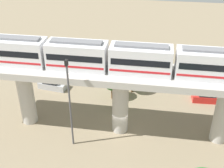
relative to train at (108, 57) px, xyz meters
The scene contains 9 objects.
ground_plane 9.86m from the train, 90.00° to the right, with size 120.00×120.00×0.00m, color #84755B.
viaduct 3.65m from the train, 90.00° to the right, with size 5.20×35.80×8.23m.
train is the anchor object (origin of this frame).
parked_car_silver 15.72m from the train, 50.85° to the left, with size 2.37×4.41×1.76m.
parked_car_white 16.58m from the train, 35.60° to the right, with size 2.43×4.43×1.76m.
parked_car_red 17.62m from the train, 57.21° to the right, with size 1.98×4.27×1.76m.
tree_mid_lot 11.45m from the train, 12.84° to the right, with size 2.84×2.84×4.32m.
tree_far_corner 9.80m from the train, ahead, with size 2.51×2.51×3.98m.
signal_post 6.27m from the train, 133.10° to the left, with size 0.44×0.28×10.83m.
Camera 1 is at (-28.61, -3.46, 23.75)m, focal length 47.79 mm.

